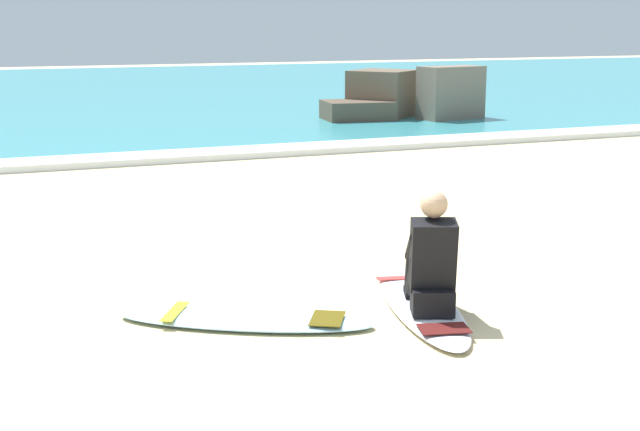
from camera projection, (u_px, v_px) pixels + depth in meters
name	position (u px, v px, depth m)	size (l,w,h in m)	color
ground_plane	(325.00, 316.00, 6.97)	(80.00, 80.00, 0.00)	beige
sea	(53.00, 94.00, 26.90)	(80.00, 28.00, 0.10)	teal
breaking_foam	(134.00, 159.00, 14.48)	(80.00, 0.90, 0.11)	white
surfboard_main	(421.00, 304.00, 7.16)	(1.04, 2.25, 0.08)	silver
surfer_seated	(431.00, 264.00, 6.84)	(0.57, 0.77, 0.95)	black
surfboard_spare_near	(245.00, 319.00, 6.78)	(1.98, 1.44, 0.08)	#9ED1E5
rock_outcrop_distant	(404.00, 100.00, 20.11)	(3.95, 2.41, 1.26)	brown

